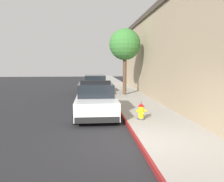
{
  "coord_description": "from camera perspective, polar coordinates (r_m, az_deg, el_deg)",
  "views": [
    {
      "loc": [
        -1.5,
        -6.73,
        2.5
      ],
      "look_at": [
        -0.31,
        6.09,
        1.0
      ],
      "focal_mm": 37.56,
      "sensor_mm": 36.0,
      "label": 1
    }
  ],
  "objects": [
    {
      "name": "parked_car_silver_ahead",
      "position": [
        19.5,
        -4.13,
        1.44
      ],
      "size": [
        1.94,
        4.84,
        1.56
      ],
      "color": "black",
      "rests_on": "ground"
    },
    {
      "name": "street_tree",
      "position": [
        18.04,
        3.14,
        11.15
      ],
      "size": [
        2.37,
        2.37,
        5.0
      ],
      "color": "brown",
      "rests_on": "sidewalk_pavement"
    },
    {
      "name": "ground_plane",
      "position": [
        17.23,
        -15.86,
        -2.29
      ],
      "size": [
        32.49,
        60.0,
        0.2
      ],
      "primitive_type": "cube",
      "color": "#232326"
    },
    {
      "name": "storefront_building",
      "position": [
        17.47,
        22.02,
        8.24
      ],
      "size": [
        7.83,
        28.19,
        6.25
      ],
      "color": "tan",
      "rests_on": "ground"
    },
    {
      "name": "fire_hydrant",
      "position": [
        10.03,
        7.11,
        -4.92
      ],
      "size": [
        0.44,
        0.4,
        0.76
      ],
      "color": "#4C4C51",
      "rests_on": "sidewalk_pavement"
    },
    {
      "name": "police_cruiser",
      "position": [
        11.5,
        -4.01,
        -2.15
      ],
      "size": [
        1.94,
        4.84,
        1.68
      ],
      "color": "white",
      "rests_on": "ground"
    },
    {
      "name": "sidewalk_pavement",
      "position": [
        17.14,
        4.25,
        -1.51
      ],
      "size": [
        2.65,
        60.0,
        0.15
      ],
      "primitive_type": "cube",
      "color": "#9E9991",
      "rests_on": "ground"
    },
    {
      "name": "curb_painted_edge",
      "position": [
        16.97,
        -0.31,
        -1.58
      ],
      "size": [
        0.08,
        60.0,
        0.15
      ],
      "primitive_type": "cube",
      "color": "maroon",
      "rests_on": "ground"
    }
  ]
}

